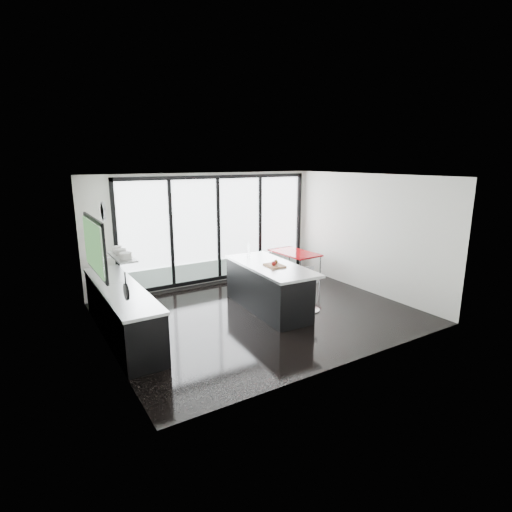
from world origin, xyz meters
TOP-DOWN VIEW (x-y plane):
  - floor at (0.00, 0.00)m, footprint 6.00×5.00m
  - ceiling at (0.00, 0.00)m, footprint 6.00×5.00m
  - wall_back at (0.27, 2.47)m, footprint 6.00×0.09m
  - wall_front at (0.00, -2.50)m, footprint 6.00×0.00m
  - wall_left at (-2.97, 0.27)m, footprint 0.26×5.00m
  - wall_right at (3.00, 0.00)m, footprint 0.00×5.00m
  - counter_cabinets at (-2.67, 0.40)m, footprint 0.69×3.24m
  - island at (0.27, 0.12)m, footprint 1.13×2.44m
  - bar_stool_near at (0.98, -0.42)m, footprint 0.52×0.52m
  - bar_stool_far at (0.92, 0.22)m, footprint 0.51×0.51m
  - red_table at (2.11, 1.61)m, footprint 0.85×1.41m

SIDE VIEW (x-z plane):
  - floor at x=0.00m, z-range 0.00..0.00m
  - bar_stool_far at x=0.92m, z-range 0.00..0.63m
  - bar_stool_near at x=0.98m, z-range 0.00..0.71m
  - red_table at x=2.11m, z-range 0.00..0.73m
  - counter_cabinets at x=-2.67m, z-range -0.22..1.14m
  - island at x=0.27m, z-range -0.14..1.13m
  - wall_back at x=0.27m, z-range -0.13..2.67m
  - wall_front at x=0.00m, z-range 0.00..2.80m
  - wall_right at x=3.00m, z-range 0.00..2.80m
  - wall_left at x=-2.97m, z-range 0.16..2.96m
  - ceiling at x=0.00m, z-range 2.80..2.80m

